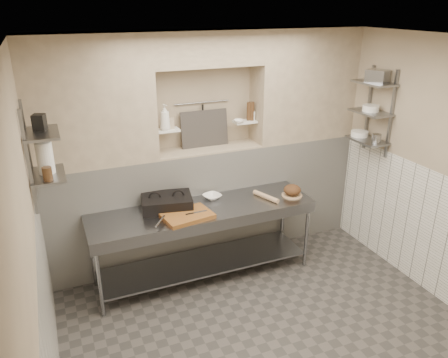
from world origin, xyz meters
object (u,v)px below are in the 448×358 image
panini_press (167,203)px  jug_left (45,158)px  mixing_bowl (212,197)px  prep_table (204,229)px  bottle_soap (165,117)px  bowl_alcove (239,121)px  rolling_pin (266,197)px  cutting_board (187,216)px  bread_loaf (292,190)px

panini_press → jug_left: 1.45m
jug_left → mixing_bowl: bearing=10.5°
prep_table → bottle_soap: size_ratio=8.71×
bottle_soap → bowl_alcove: 0.92m
panini_press → prep_table: bearing=-11.8°
rolling_pin → jug_left: (-2.35, -0.07, 0.83)m
mixing_bowl → bowl_alcove: bowl_alcove is taller
cutting_board → rolling_pin: rolling_pin is taller
mixing_bowl → bread_loaf: 0.97m
prep_table → mixing_bowl: bearing=48.4°
cutting_board → panini_press: bearing=115.1°
cutting_board → bowl_alcove: bowl_alcove is taller
cutting_board → bottle_soap: bottle_soap is taller
bowl_alcove → jug_left: jug_left is taller
jug_left → bottle_soap: bearing=26.2°
rolling_pin → bowl_alcove: bowl_alcove is taller
cutting_board → bowl_alcove: bearing=35.9°
bowl_alcove → jug_left: (-2.23, -0.62, 0.03)m
mixing_bowl → bottle_soap: bearing=143.9°
jug_left → cutting_board: bearing=-1.5°
bottle_soap → prep_table: bearing=-65.4°
rolling_pin → bottle_soap: bottle_soap is taller
prep_table → panini_press: size_ratio=4.16×
mixing_bowl → rolling_pin: rolling_pin is taller
bread_loaf → bottle_soap: bearing=155.5°
panini_press → jug_left: size_ratio=2.10×
panini_press → rolling_pin: 1.18m
bread_loaf → prep_table: bearing=175.9°
mixing_bowl → jug_left: (-1.76, -0.32, 0.84)m
rolling_pin → bowl_alcove: bearing=102.3°
cutting_board → mixing_bowl: 0.56m
prep_table → mixing_bowl: mixing_bowl is taller
mixing_bowl → jug_left: 1.97m
prep_table → mixing_bowl: 0.41m
mixing_bowl → rolling_pin: bearing=-23.3°
bottle_soap → jug_left: 1.47m
panini_press → bottle_soap: (0.13, 0.38, 0.89)m
cutting_board → bottle_soap: size_ratio=1.76×
mixing_bowl → bottle_soap: (-0.44, 0.32, 0.94)m
jug_left → rolling_pin: bearing=1.7°
bread_loaf → jug_left: size_ratio=0.71×
prep_table → panini_press: panini_press is taller
bottle_soap → bowl_alcove: (0.92, -0.03, -0.13)m
prep_table → bowl_alcove: 1.38m
cutting_board → rolling_pin: 1.03m
bowl_alcove → prep_table: bearing=-142.4°
panini_press → bread_loaf: panini_press is taller
prep_table → rolling_pin: 0.84m
bread_loaf → rolling_pin: bearing=172.3°
rolling_pin → bottle_soap: bearing=150.8°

